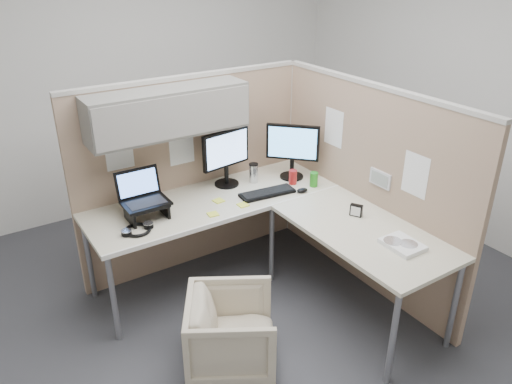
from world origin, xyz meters
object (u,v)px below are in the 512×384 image
keyboard (267,193)px  monitor_left (226,154)px  office_chair (231,328)px  desk (268,217)px

keyboard → monitor_left: bearing=124.0°
office_chair → keyboard: (0.78, 0.75, 0.46)m
office_chair → monitor_left: (0.60, 1.08, 0.72)m
desk → office_chair: size_ratio=3.53×
monitor_left → office_chair: bearing=-127.8°
desk → office_chair: (-0.62, -0.50, -0.40)m
office_chair → monitor_left: 1.43m
desk → keyboard: size_ratio=4.49×
office_chair → keyboard: size_ratio=1.27×
monitor_left → keyboard: size_ratio=1.05×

